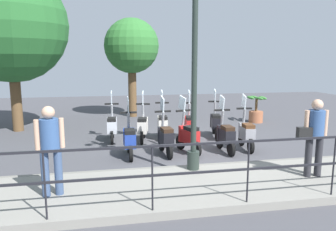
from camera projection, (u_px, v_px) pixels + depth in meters
name	position (u px, v px, depth m)	size (l,w,h in m)	color
ground_plane	(186.00, 146.00, 9.59)	(28.00, 28.00, 0.00)	#424247
promenade_walkway	(224.00, 183.00, 6.53)	(2.20, 20.00, 0.15)	gray
fence_railing	(249.00, 159.00, 5.38)	(0.04, 16.03, 1.07)	black
lamp_post_near	(194.00, 80.00, 6.84)	(0.26, 0.90, 4.37)	#232D28
pedestrian_with_bag	(314.00, 132.00, 6.56)	(0.35, 0.65, 1.59)	#28282D
pedestrian_distant	(50.00, 144.00, 5.63)	(0.38, 0.48, 1.59)	#384C70
tree_large	(10.00, 26.00, 11.07)	(3.85, 3.85, 5.57)	brown
tree_distant	(132.00, 47.00, 14.12)	(2.36, 2.36, 4.28)	brown
potted_palm	(256.00, 111.00, 13.19)	(1.06, 0.66, 1.05)	#9E5B3D
scooter_near_0	(246.00, 133.00, 9.19)	(1.23, 0.44, 1.54)	black
scooter_near_1	(225.00, 135.00, 8.91)	(1.23, 0.44, 1.54)	black
scooter_near_2	(188.00, 136.00, 8.84)	(1.20, 0.54, 1.54)	black
scooter_near_3	(165.00, 137.00, 8.67)	(1.23, 0.44, 1.54)	black
scooter_near_4	(130.00, 139.00, 8.48)	(1.23, 0.44, 1.54)	black
scooter_far_0	(215.00, 122.00, 10.74)	(1.22, 0.50, 1.54)	black
scooter_far_1	(190.00, 124.00, 10.39)	(1.23, 0.46, 1.54)	black
scooter_far_2	(163.00, 124.00, 10.43)	(1.23, 0.44, 1.54)	black
scooter_far_3	(143.00, 126.00, 10.12)	(1.22, 0.48, 1.54)	black
scooter_far_4	(112.00, 126.00, 10.15)	(1.23, 0.44, 1.54)	black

